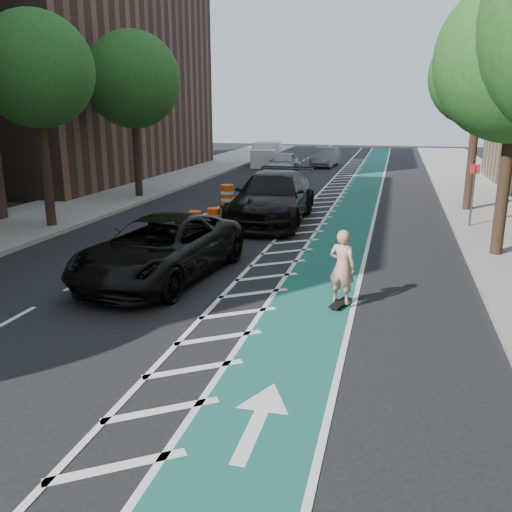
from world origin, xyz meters
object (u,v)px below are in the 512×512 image
(suv_far, at_px, (273,197))
(barrel_a, at_px, (195,222))
(suv_near, at_px, (161,248))
(skateboarder, at_px, (342,267))

(suv_far, height_order, barrel_a, suv_far)
(suv_near, bearing_deg, barrel_a, 107.76)
(skateboarder, distance_m, barrel_a, 8.97)
(suv_near, xyz_separation_m, suv_far, (1.26, 8.15, 0.16))
(barrel_a, bearing_deg, suv_near, -78.72)
(suv_near, distance_m, barrel_a, 5.65)
(suv_near, relative_size, suv_far, 0.87)
(skateboarder, bearing_deg, barrel_a, -28.17)
(skateboarder, xyz_separation_m, suv_near, (-4.96, 1.05, -0.15))
(barrel_a, bearing_deg, suv_far, 48.02)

